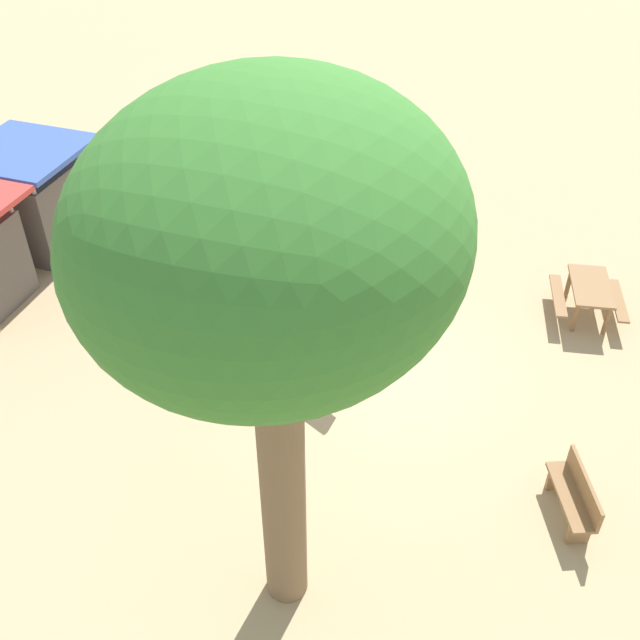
# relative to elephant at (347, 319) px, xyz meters

# --- Properties ---
(ground_plane) EXTENTS (60.00, 60.00, 0.00)m
(ground_plane) POSITION_rel_elephant_xyz_m (-0.12, -0.76, -1.01)
(ground_plane) COLOR tan
(elephant) EXTENTS (2.24, 1.88, 1.58)m
(elephant) POSITION_rel_elephant_xyz_m (0.00, 0.00, 0.00)
(elephant) COLOR slate
(elephant) RESTS_ON ground_plane
(person_handler) EXTENTS (0.49, 0.32, 1.62)m
(person_handler) POSITION_rel_elephant_xyz_m (-0.63, 2.29, -0.06)
(person_handler) COLOR #3F3833
(person_handler) RESTS_ON ground_plane
(shade_tree_main) EXTENTS (4.35, 3.98, 7.73)m
(shade_tree_main) POSITION_rel_elephant_xyz_m (-5.15, -0.66, 5.06)
(shade_tree_main) COLOR brown
(shade_tree_main) RESTS_ON ground_plane
(wooden_bench) EXTENTS (1.45, 0.90, 0.88)m
(wooden_bench) POSITION_rel_elephant_xyz_m (-2.49, -4.55, -0.54)
(wooden_bench) COLOR olive
(wooden_bench) RESTS_ON ground_plane
(picnic_table_near) EXTENTS (1.74, 1.73, 0.78)m
(picnic_table_near) POSITION_rel_elephant_xyz_m (2.99, -4.47, -0.42)
(picnic_table_near) COLOR olive
(picnic_table_near) RESTS_ON ground_plane
(market_stall_blue) EXTENTS (2.50, 2.50, 2.52)m
(market_stall_blue) POSITION_rel_elephant_xyz_m (1.70, 8.18, 0.13)
(market_stall_blue) COLOR #59514C
(market_stall_blue) RESTS_ON ground_plane
(feed_bucket) EXTENTS (0.36, 0.36, 0.32)m
(feed_bucket) POSITION_rel_elephant_xyz_m (-1.13, -0.19, -0.85)
(feed_bucket) COLOR gray
(feed_bucket) RESTS_ON ground_plane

